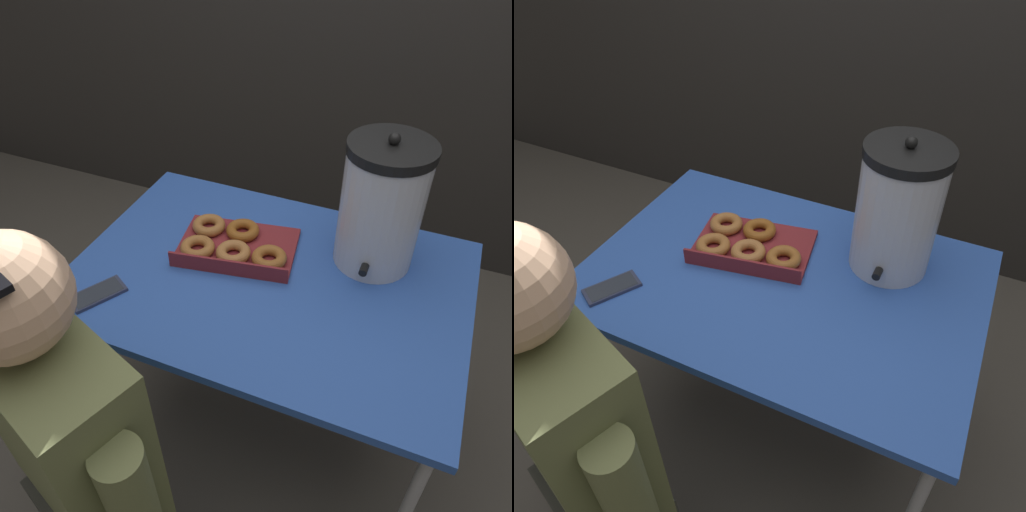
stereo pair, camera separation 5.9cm
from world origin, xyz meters
The scene contains 6 objects.
ground_plane centered at (0.00, 0.00, 0.00)m, with size 12.00×12.00×0.00m, color #4C473F.
folding_table centered at (0.00, 0.00, 0.66)m, with size 1.12×0.78×0.71m.
donut_box centered at (-0.14, 0.06, 0.73)m, with size 0.39×0.30×0.05m.
coffee_urn centered at (0.26, 0.19, 0.90)m, with size 0.23×0.26×0.41m.
cell_phone centered at (-0.41, -0.26, 0.71)m, with size 0.14×0.17×0.01m.
person_seated centered at (-0.18, -0.65, 0.61)m, with size 0.51×0.31×1.25m.
Camera 2 is at (0.42, -0.96, 1.68)m, focal length 35.00 mm.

